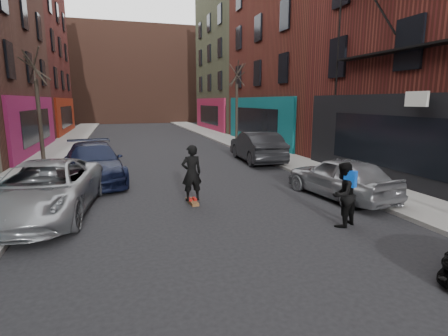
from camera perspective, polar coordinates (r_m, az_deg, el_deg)
sidewalk_left at (r=31.76m, az=-23.62°, el=4.27°), size 2.50×84.00×0.13m
sidewalk_right at (r=32.73m, az=-1.28°, el=5.35°), size 2.50×84.00×0.13m
buildings_right at (r=24.09m, az=27.20°, el=21.18°), size 12.00×56.00×16.00m
building_far at (r=57.56m, az=-14.79°, el=14.32°), size 40.00×10.00×14.00m
tree_left_far at (r=19.73m, az=-28.16°, el=10.06°), size 2.00×2.00×6.50m
tree_right_far at (r=26.83m, az=2.09°, el=11.53°), size 2.00×2.00×6.80m
parked_left_far at (r=11.20m, az=-27.31°, el=-3.08°), size 3.21×5.80×1.54m
parked_left_end at (r=15.07m, az=-20.57°, el=0.81°), size 2.84×5.60×1.56m
parked_right_far at (r=12.38m, az=18.50°, el=-1.43°), size 2.23×4.38×1.43m
parked_right_end at (r=18.89m, az=5.35°, el=3.50°), size 2.05×5.07×1.64m
skateboard at (r=11.31m, az=-5.23°, el=-5.51°), size 0.29×0.82×0.10m
skateboarder at (r=11.08m, az=-5.31°, el=-0.80°), size 0.69×0.49×1.80m
pedestrian at (r=9.58m, az=18.83°, el=-4.09°), size 1.02×0.93×1.70m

